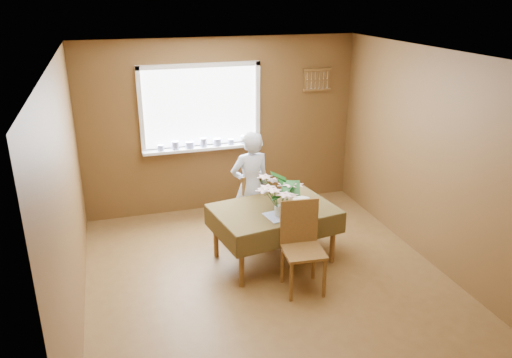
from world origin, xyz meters
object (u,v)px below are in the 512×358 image
object	(u,v)px
dining_table	(274,214)
flower_bouquet	(279,193)
chair_far	(248,201)
chair_near	(301,242)
seated_woman	(250,186)

from	to	relation	value
dining_table	flower_bouquet	distance (m)	0.42
chair_far	chair_near	xyz separation A→B (m)	(0.21, -1.38, 0.05)
dining_table	chair_near	distance (m)	0.65
seated_woman	flower_bouquet	xyz separation A→B (m)	(0.09, -0.85, 0.23)
dining_table	seated_woman	world-z (taller)	seated_woman
chair_far	flower_bouquet	distance (m)	1.07
chair_near	flower_bouquet	size ratio (longest dim) A/B	2.00
chair_far	chair_near	world-z (taller)	chair_near
dining_table	seated_woman	bearing A→B (deg)	90.00
chair_far	flower_bouquet	world-z (taller)	flower_bouquet
seated_woman	flower_bouquet	size ratio (longest dim) A/B	2.93
chair_far	seated_woman	world-z (taller)	seated_woman
chair_near	flower_bouquet	bearing A→B (deg)	110.29
chair_near	seated_woman	bearing A→B (deg)	104.01
chair_near	seated_woman	distance (m)	1.30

